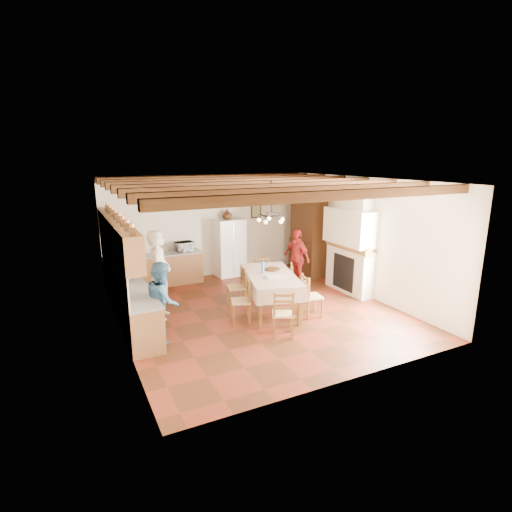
{
  "coord_description": "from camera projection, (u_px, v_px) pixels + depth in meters",
  "views": [
    {
      "loc": [
        -3.88,
        -7.74,
        3.5
      ],
      "look_at": [
        0.1,
        0.3,
        1.25
      ],
      "focal_mm": 28.0,
      "sensor_mm": 36.0,
      "label": 1
    }
  ],
  "objects": [
    {
      "name": "fireplace",
      "position": [
        349.0,
        240.0,
        10.25
      ],
      "size": [
        0.56,
        1.6,
        2.8
      ],
      "primitive_type": null,
      "color": "beige",
      "rests_on": "ground"
    },
    {
      "name": "backsplash_back",
      "position": [
        156.0,
        241.0,
        11.1
      ],
      "size": [
        2.3,
        0.03,
        0.6
      ],
      "primitive_type": "cube",
      "color": "beige",
      "rests_on": "ground"
    },
    {
      "name": "ceiling_beams",
      "position": [
        258.0,
        184.0,
        8.54
      ],
      "size": [
        6.0,
        6.3,
        0.16
      ],
      "primitive_type": null,
      "color": "#34150C",
      "rests_on": "ground"
    },
    {
      "name": "chair_left_far",
      "position": [
        236.0,
        286.0,
        9.52
      ],
      "size": [
        0.47,
        0.49,
        0.96
      ],
      "primitive_type": null,
      "rotation": [
        0.0,
        0.0,
        -1.75
      ],
      "color": "brown",
      "rests_on": "floor"
    },
    {
      "name": "floor",
      "position": [
        258.0,
        312.0,
        9.25
      ],
      "size": [
        6.0,
        6.5,
        0.02
      ],
      "primitive_type": "cube",
      "color": "#4A2311",
      "rests_on": "ground"
    },
    {
      "name": "chair_end_far",
      "position": [
        262.0,
        276.0,
        10.33
      ],
      "size": [
        0.55,
        0.54,
        0.96
      ],
      "primitive_type": null,
      "rotation": [
        0.0,
        0.0,
        -0.43
      ],
      "color": "brown",
      "rests_on": "floor"
    },
    {
      "name": "wall_front",
      "position": [
        354.0,
        292.0,
        6.05
      ],
      "size": [
        6.0,
        0.02,
        3.0
      ],
      "primitive_type": "cube",
      "color": "beige",
      "rests_on": "ground"
    },
    {
      "name": "chair_left_near",
      "position": [
        241.0,
        300.0,
        8.61
      ],
      "size": [
        0.51,
        0.53,
        0.96
      ],
      "primitive_type": null,
      "rotation": [
        0.0,
        0.0,
        -1.89
      ],
      "color": "brown",
      "rests_on": "floor"
    },
    {
      "name": "microwave",
      "position": [
        184.0,
        247.0,
        11.2
      ],
      "size": [
        0.51,
        0.38,
        0.26
      ],
      "primitive_type": "imported",
      "rotation": [
        0.0,
        0.0,
        0.12
      ],
      "color": "silver",
      "rests_on": "countertop_back"
    },
    {
      "name": "chandelier",
      "position": [
        271.0,
        215.0,
        8.74
      ],
      "size": [
        0.47,
        0.47,
        0.03
      ],
      "primitive_type": "torus",
      "color": "black",
      "rests_on": "ground"
    },
    {
      "name": "chair_end_near",
      "position": [
        283.0,
        313.0,
        7.92
      ],
      "size": [
        0.55,
        0.55,
        0.96
      ],
      "primitive_type": null,
      "rotation": [
        0.0,
        0.0,
        2.68
      ],
      "color": "brown",
      "rests_on": "floor"
    },
    {
      "name": "ceiling",
      "position": [
        258.0,
        180.0,
        8.51
      ],
      "size": [
        6.0,
        6.5,
        0.02
      ],
      "primitive_type": "cube",
      "color": "silver",
      "rests_on": "ground"
    },
    {
      "name": "person_man",
      "position": [
        160.0,
        275.0,
        8.69
      ],
      "size": [
        0.69,
        0.84,
        1.97
      ],
      "primitive_type": "imported",
      "rotation": [
        0.0,
        0.0,
        1.21
      ],
      "color": "beige",
      "rests_on": "floor"
    },
    {
      "name": "dining_table",
      "position": [
        271.0,
        278.0,
        9.09
      ],
      "size": [
        1.56,
        2.25,
        0.89
      ],
      "rotation": [
        0.0,
        0.0,
        -0.27
      ],
      "color": "beige",
      "rests_on": "floor"
    },
    {
      "name": "person_woman_blue",
      "position": [
        163.0,
        301.0,
        7.72
      ],
      "size": [
        0.73,
        0.86,
        1.56
      ],
      "primitive_type": "imported",
      "rotation": [
        0.0,
        0.0,
        1.37
      ],
      "color": "teal",
      "rests_on": "floor"
    },
    {
      "name": "chair_right_far",
      "position": [
        298.0,
        283.0,
        9.79
      ],
      "size": [
        0.55,
        0.56,
        0.96
      ],
      "primitive_type": null,
      "rotation": [
        0.0,
        0.0,
        1.08
      ],
      "color": "brown",
      "rests_on": "floor"
    },
    {
      "name": "refrigerator",
      "position": [
        229.0,
        247.0,
        11.92
      ],
      "size": [
        0.9,
        0.76,
        1.71
      ],
      "primitive_type": "cube",
      "rotation": [
        0.0,
        0.0,
        0.07
      ],
      "color": "white",
      "rests_on": "floor"
    },
    {
      "name": "countertop_back",
      "position": [
        159.0,
        254.0,
        10.93
      ],
      "size": [
        2.34,
        0.62,
        0.04
      ],
      "primitive_type": "cube",
      "color": "slate",
      "rests_on": "lower_cabinets_back"
    },
    {
      "name": "wall_right",
      "position": [
        363.0,
        237.0,
        10.18
      ],
      "size": [
        0.02,
        6.5,
        3.0
      ],
      "primitive_type": "cube",
      "color": "beige",
      "rests_on": "ground"
    },
    {
      "name": "wall_picture",
      "position": [
        256.0,
        211.0,
        12.27
      ],
      "size": [
        0.34,
        0.03,
        0.42
      ],
      "primitive_type": "cube",
      "color": "#301E17",
      "rests_on": "ground"
    },
    {
      "name": "lower_cabinets_back",
      "position": [
        160.0,
        270.0,
        11.04
      ],
      "size": [
        2.3,
        0.6,
        0.86
      ],
      "primitive_type": "cube",
      "color": "brown",
      "rests_on": "ground"
    },
    {
      "name": "person_woman_red",
      "position": [
        296.0,
        258.0,
        10.91
      ],
      "size": [
        0.57,
        1.0,
        1.6
      ],
      "primitive_type": "imported",
      "rotation": [
        0.0,
        0.0,
        -1.37
      ],
      "color": "#B02422",
      "rests_on": "floor"
    },
    {
      "name": "backsplash_left",
      "position": [
        112.0,
        266.0,
        8.58
      ],
      "size": [
        0.03,
        4.3,
        0.6
      ],
      "primitive_type": "cube",
      "color": "beige",
      "rests_on": "ground"
    },
    {
      "name": "chair_right_near",
      "position": [
        312.0,
        296.0,
        8.89
      ],
      "size": [
        0.46,
        0.47,
        0.96
      ],
      "primitive_type": null,
      "rotation": [
        0.0,
        0.0,
        1.42
      ],
      "color": "brown",
      "rests_on": "floor"
    },
    {
      "name": "countertop_left",
      "position": [
        127.0,
        279.0,
        8.78
      ],
      "size": [
        0.62,
        4.3,
        0.04
      ],
      "primitive_type": "cube",
      "color": "slate",
      "rests_on": "lower_cabinets_left"
    },
    {
      "name": "upper_cabinets",
      "position": [
        117.0,
        236.0,
        8.49
      ],
      "size": [
        0.35,
        4.2,
        0.7
      ],
      "primitive_type": "cube",
      "color": "brown",
      "rests_on": "ground"
    },
    {
      "name": "wall_left",
      "position": [
        117.0,
        264.0,
        7.59
      ],
      "size": [
        0.02,
        6.5,
        3.0
      ],
      "primitive_type": "cube",
      "color": "beige",
      "rests_on": "ground"
    },
    {
      "name": "hutch",
      "position": [
        308.0,
        235.0,
        11.99
      ],
      "size": [
        0.55,
        1.32,
        2.39
      ],
      "primitive_type": null,
      "rotation": [
        0.0,
        0.0,
        -0.0
      ],
      "color": "#381F11",
      "rests_on": "floor"
    },
    {
      "name": "fridge_vase",
      "position": [
        227.0,
        214.0,
        11.66
      ],
      "size": [
        0.29,
        0.29,
        0.29
      ],
      "primitive_type": "imported",
      "rotation": [
        0.0,
        0.0,
        0.01
      ],
      "color": "#381F11",
      "rests_on": "refrigerator"
    },
    {
      "name": "wall_back",
      "position": [
        208.0,
        226.0,
        11.72
      ],
      "size": [
        6.0,
        0.02,
        3.0
      ],
      "primitive_type": "cube",
      "color": "beige",
      "rests_on": "ground"
    },
    {
      "name": "lower_cabinets_left",
      "position": [
        129.0,
        298.0,
        8.89
      ],
      "size": [
        0.6,
        4.3,
        0.86
      ],
      "primitive_type": "cube",
      "color": "brown",
      "rests_on": "ground"
    }
  ]
}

